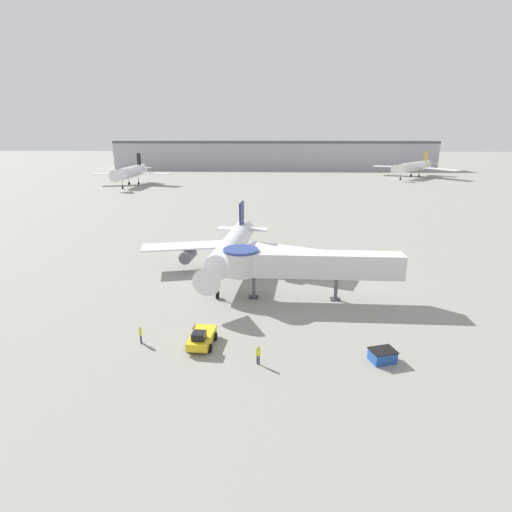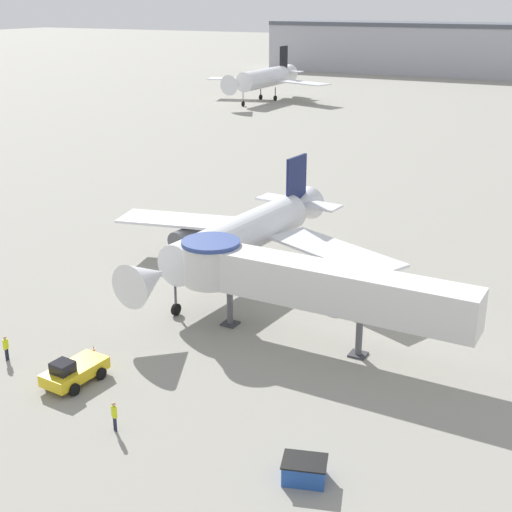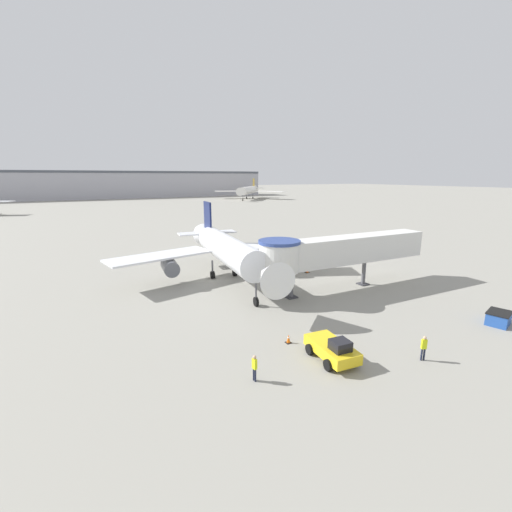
{
  "view_description": "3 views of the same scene",
  "coord_description": "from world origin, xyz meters",
  "px_view_note": "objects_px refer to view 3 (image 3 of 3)",
  "views": [
    {
      "loc": [
        6.69,
        -53.17,
        18.79
      ],
      "look_at": [
        4.25,
        -1.42,
        2.85
      ],
      "focal_mm": 28.0,
      "sensor_mm": 36.0,
      "label": 1
    },
    {
      "loc": [
        27.41,
        -48.83,
        21.81
      ],
      "look_at": [
        2.92,
        -2.48,
        2.82
      ],
      "focal_mm": 50.0,
      "sensor_mm": 36.0,
      "label": 2
    },
    {
      "loc": [
        -14.02,
        -36.75,
        12.06
      ],
      "look_at": [
        2.16,
        -5.51,
        3.83
      ],
      "focal_mm": 24.0,
      "sensor_mm": 36.0,
      "label": 3
    }
  ],
  "objects_px": {
    "main_airplane": "(227,250)",
    "background_jet_gold_tail": "(249,190)",
    "ground_crew_wing_walker": "(255,366)",
    "service_container_blue": "(498,318)",
    "traffic_cone_near_nose": "(288,339)",
    "traffic_cone_starboard_wing": "(307,270)",
    "jet_bridge": "(335,251)",
    "pushback_tug_yellow": "(332,349)",
    "ground_crew_marshaller": "(424,346)"
  },
  "relations": [
    {
      "from": "pushback_tug_yellow",
      "to": "traffic_cone_near_nose",
      "type": "xyz_separation_m",
      "value": [
        -1.32,
        3.36,
        -0.47
      ]
    },
    {
      "from": "traffic_cone_near_nose",
      "to": "background_jet_gold_tail",
      "type": "relative_size",
      "value": 0.02
    },
    {
      "from": "ground_crew_wing_walker",
      "to": "traffic_cone_starboard_wing",
      "type": "bearing_deg",
      "value": 129.95
    },
    {
      "from": "pushback_tug_yellow",
      "to": "traffic_cone_near_nose",
      "type": "bearing_deg",
      "value": 115.81
    },
    {
      "from": "jet_bridge",
      "to": "traffic_cone_starboard_wing",
      "type": "relative_size",
      "value": 24.71
    },
    {
      "from": "ground_crew_wing_walker",
      "to": "ground_crew_marshaller",
      "type": "bearing_deg",
      "value": 67.5
    },
    {
      "from": "ground_crew_marshaller",
      "to": "background_jet_gold_tail",
      "type": "bearing_deg",
      "value": 93.9
    },
    {
      "from": "pushback_tug_yellow",
      "to": "service_container_blue",
      "type": "height_order",
      "value": "pushback_tug_yellow"
    },
    {
      "from": "pushback_tug_yellow",
      "to": "service_container_blue",
      "type": "bearing_deg",
      "value": -2.44
    },
    {
      "from": "jet_bridge",
      "to": "traffic_cone_near_nose",
      "type": "height_order",
      "value": "jet_bridge"
    },
    {
      "from": "jet_bridge",
      "to": "ground_crew_wing_walker",
      "type": "relative_size",
      "value": 12.27
    },
    {
      "from": "service_container_blue",
      "to": "traffic_cone_starboard_wing",
      "type": "relative_size",
      "value": 3.03
    },
    {
      "from": "traffic_cone_near_nose",
      "to": "main_airplane",
      "type": "bearing_deg",
      "value": 82.98
    },
    {
      "from": "jet_bridge",
      "to": "ground_crew_wing_walker",
      "type": "height_order",
      "value": "jet_bridge"
    },
    {
      "from": "service_container_blue",
      "to": "traffic_cone_near_nose",
      "type": "bearing_deg",
      "value": 163.08
    },
    {
      "from": "service_container_blue",
      "to": "traffic_cone_near_nose",
      "type": "height_order",
      "value": "service_container_blue"
    },
    {
      "from": "service_container_blue",
      "to": "traffic_cone_near_nose",
      "type": "relative_size",
      "value": 3.74
    },
    {
      "from": "main_airplane",
      "to": "ground_crew_wing_walker",
      "type": "relative_size",
      "value": 16.09
    },
    {
      "from": "jet_bridge",
      "to": "traffic_cone_starboard_wing",
      "type": "height_order",
      "value": "jet_bridge"
    },
    {
      "from": "main_airplane",
      "to": "service_container_blue",
      "type": "height_order",
      "value": "main_airplane"
    },
    {
      "from": "pushback_tug_yellow",
      "to": "traffic_cone_starboard_wing",
      "type": "bearing_deg",
      "value": 63.08
    },
    {
      "from": "main_airplane",
      "to": "background_jet_gold_tail",
      "type": "relative_size",
      "value": 0.8
    },
    {
      "from": "traffic_cone_starboard_wing",
      "to": "pushback_tug_yellow",
      "type": "bearing_deg",
      "value": -121.28
    },
    {
      "from": "ground_crew_marshaller",
      "to": "background_jet_gold_tail",
      "type": "xyz_separation_m",
      "value": [
        62.78,
        154.05,
        3.74
      ]
    },
    {
      "from": "jet_bridge",
      "to": "ground_crew_wing_walker",
      "type": "distance_m",
      "value": 19.3
    },
    {
      "from": "traffic_cone_starboard_wing",
      "to": "background_jet_gold_tail",
      "type": "xyz_separation_m",
      "value": [
        56.99,
        132.87,
        4.34
      ]
    },
    {
      "from": "main_airplane",
      "to": "ground_crew_marshaller",
      "type": "distance_m",
      "value": 23.38
    },
    {
      "from": "main_airplane",
      "to": "background_jet_gold_tail",
      "type": "bearing_deg",
      "value": 67.86
    },
    {
      "from": "main_airplane",
      "to": "traffic_cone_starboard_wing",
      "type": "relative_size",
      "value": 32.41
    },
    {
      "from": "pushback_tug_yellow",
      "to": "ground_crew_wing_walker",
      "type": "distance_m",
      "value": 5.76
    },
    {
      "from": "pushback_tug_yellow",
      "to": "traffic_cone_starboard_wing",
      "type": "distance_m",
      "value": 21.45
    },
    {
      "from": "background_jet_gold_tail",
      "to": "traffic_cone_near_nose",
      "type": "bearing_deg",
      "value": -76.98
    },
    {
      "from": "jet_bridge",
      "to": "service_container_blue",
      "type": "height_order",
      "value": "jet_bridge"
    },
    {
      "from": "ground_crew_wing_walker",
      "to": "background_jet_gold_tail",
      "type": "height_order",
      "value": "background_jet_gold_tail"
    },
    {
      "from": "traffic_cone_starboard_wing",
      "to": "ground_crew_wing_walker",
      "type": "xyz_separation_m",
      "value": [
        -16.89,
        -18.11,
        0.57
      ]
    },
    {
      "from": "ground_crew_wing_walker",
      "to": "background_jet_gold_tail",
      "type": "relative_size",
      "value": 0.05
    },
    {
      "from": "traffic_cone_near_nose",
      "to": "jet_bridge",
      "type": "bearing_deg",
      "value": 36.42
    },
    {
      "from": "jet_bridge",
      "to": "ground_crew_marshaller",
      "type": "relative_size",
      "value": 11.85
    },
    {
      "from": "traffic_cone_near_nose",
      "to": "ground_crew_wing_walker",
      "type": "height_order",
      "value": "ground_crew_wing_walker"
    },
    {
      "from": "traffic_cone_starboard_wing",
      "to": "service_container_blue",
      "type": "bearing_deg",
      "value": -76.49
    },
    {
      "from": "main_airplane",
      "to": "service_container_blue",
      "type": "distance_m",
      "value": 26.82
    },
    {
      "from": "jet_bridge",
      "to": "ground_crew_marshaller",
      "type": "distance_m",
      "value": 15.26
    },
    {
      "from": "ground_crew_marshaller",
      "to": "ground_crew_wing_walker",
      "type": "bearing_deg",
      "value": -169.38
    },
    {
      "from": "main_airplane",
      "to": "jet_bridge",
      "type": "xyz_separation_m",
      "value": [
        8.87,
        -8.5,
        0.67
      ]
    },
    {
      "from": "main_airplane",
      "to": "traffic_cone_starboard_wing",
      "type": "xyz_separation_m",
      "value": [
        10.42,
        -1.58,
        -3.3
      ]
    },
    {
      "from": "traffic_cone_near_nose",
      "to": "ground_crew_marshaller",
      "type": "bearing_deg",
      "value": -42.98
    },
    {
      "from": "jet_bridge",
      "to": "background_jet_gold_tail",
      "type": "distance_m",
      "value": 151.55
    },
    {
      "from": "background_jet_gold_tail",
      "to": "jet_bridge",
      "type": "bearing_deg",
      "value": -74.54
    },
    {
      "from": "main_airplane",
      "to": "ground_crew_wing_walker",
      "type": "distance_m",
      "value": 20.91
    },
    {
      "from": "main_airplane",
      "to": "traffic_cone_starboard_wing",
      "type": "height_order",
      "value": "main_airplane"
    }
  ]
}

